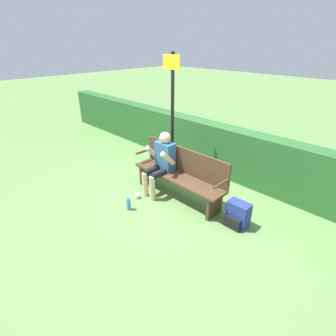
{
  "coord_description": "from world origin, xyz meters",
  "views": [
    {
      "loc": [
        2.92,
        -3.18,
        2.75
      ],
      "look_at": [
        -0.15,
        -0.1,
        0.6
      ],
      "focal_mm": 28.0,
      "sensor_mm": 36.0,
      "label": 1
    }
  ],
  "objects_px": {
    "water_bottle": "(129,204)",
    "person_seated": "(161,161)",
    "backpack": "(238,215)",
    "signpost": "(172,109)",
    "park_bench": "(180,173)"
  },
  "relations": [
    {
      "from": "water_bottle",
      "to": "person_seated",
      "type": "bearing_deg",
      "value": 93.06
    },
    {
      "from": "person_seated",
      "to": "backpack",
      "type": "xyz_separation_m",
      "value": [
        1.64,
        0.13,
        -0.47
      ]
    },
    {
      "from": "backpack",
      "to": "water_bottle",
      "type": "distance_m",
      "value": 1.88
    },
    {
      "from": "backpack",
      "to": "signpost",
      "type": "distance_m",
      "value": 2.48
    },
    {
      "from": "park_bench",
      "to": "water_bottle",
      "type": "height_order",
      "value": "park_bench"
    },
    {
      "from": "park_bench",
      "to": "backpack",
      "type": "height_order",
      "value": "park_bench"
    },
    {
      "from": "backpack",
      "to": "signpost",
      "type": "xyz_separation_m",
      "value": [
        -2.05,
        0.59,
        1.26
      ]
    },
    {
      "from": "person_seated",
      "to": "backpack",
      "type": "relative_size",
      "value": 2.89
    },
    {
      "from": "backpack",
      "to": "water_bottle",
      "type": "height_order",
      "value": "backpack"
    },
    {
      "from": "person_seated",
      "to": "signpost",
      "type": "bearing_deg",
      "value": 119.69
    },
    {
      "from": "water_bottle",
      "to": "signpost",
      "type": "xyz_separation_m",
      "value": [
        -0.46,
        1.57,
        1.35
      ]
    },
    {
      "from": "park_bench",
      "to": "signpost",
      "type": "xyz_separation_m",
      "value": [
        -0.78,
        0.58,
        0.97
      ]
    },
    {
      "from": "water_bottle",
      "to": "signpost",
      "type": "height_order",
      "value": "signpost"
    },
    {
      "from": "park_bench",
      "to": "water_bottle",
      "type": "xyz_separation_m",
      "value": [
        -0.32,
        -0.99,
        -0.38
      ]
    },
    {
      "from": "signpost",
      "to": "backpack",
      "type": "bearing_deg",
      "value": -15.99
    }
  ]
}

